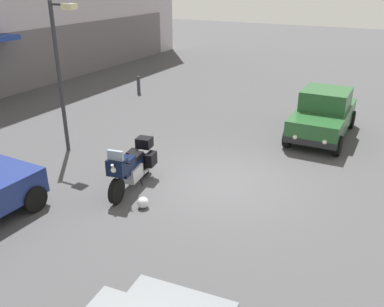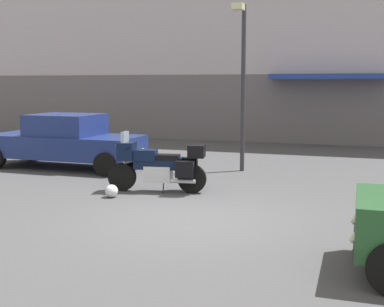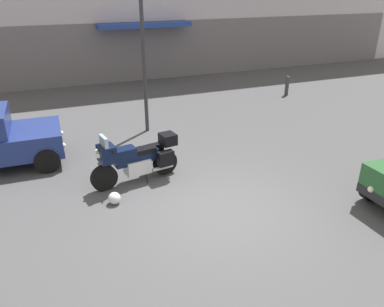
{
  "view_description": "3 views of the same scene",
  "coord_description": "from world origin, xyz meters",
  "px_view_note": "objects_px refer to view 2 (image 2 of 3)",
  "views": [
    {
      "loc": [
        -9.31,
        -3.95,
        5.16
      ],
      "look_at": [
        -0.77,
        0.54,
        1.03
      ],
      "focal_mm": 38.91,
      "sensor_mm": 36.0,
      "label": 1
    },
    {
      "loc": [
        2.9,
        -8.5,
        2.45
      ],
      "look_at": [
        -0.1,
        0.55,
        1.13
      ],
      "focal_mm": 47.64,
      "sensor_mm": 36.0,
      "label": 2
    },
    {
      "loc": [
        -3.21,
        -6.24,
        4.54
      ],
      "look_at": [
        -0.46,
        0.68,
        1.16
      ],
      "focal_mm": 35.42,
      "sensor_mm": 36.0,
      "label": 3
    }
  ],
  "objects_px": {
    "helmet": "(112,191)",
    "streetlamp_curbside": "(242,71)",
    "motorcycle": "(159,165)",
    "car_sedan_far": "(65,141)"
  },
  "relations": [
    {
      "from": "helmet",
      "to": "car_sedan_far",
      "type": "xyz_separation_m",
      "value": [
        -3.07,
        3.08,
        0.64
      ]
    },
    {
      "from": "motorcycle",
      "to": "car_sedan_far",
      "type": "xyz_separation_m",
      "value": [
        -3.82,
        2.24,
        0.16
      ]
    },
    {
      "from": "helmet",
      "to": "car_sedan_far",
      "type": "bearing_deg",
      "value": 134.89
    },
    {
      "from": "streetlamp_curbside",
      "to": "helmet",
      "type": "bearing_deg",
      "value": -115.53
    },
    {
      "from": "motorcycle",
      "to": "car_sedan_far",
      "type": "height_order",
      "value": "car_sedan_far"
    },
    {
      "from": "car_sedan_far",
      "to": "streetlamp_curbside",
      "type": "xyz_separation_m",
      "value": [
        4.99,
        0.95,
        2.0
      ]
    },
    {
      "from": "motorcycle",
      "to": "streetlamp_curbside",
      "type": "relative_size",
      "value": 0.5
    },
    {
      "from": "streetlamp_curbside",
      "to": "motorcycle",
      "type": "bearing_deg",
      "value": -110.15
    },
    {
      "from": "helmet",
      "to": "streetlamp_curbside",
      "type": "height_order",
      "value": "streetlamp_curbside"
    },
    {
      "from": "car_sedan_far",
      "to": "streetlamp_curbside",
      "type": "bearing_deg",
      "value": 11.92
    }
  ]
}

